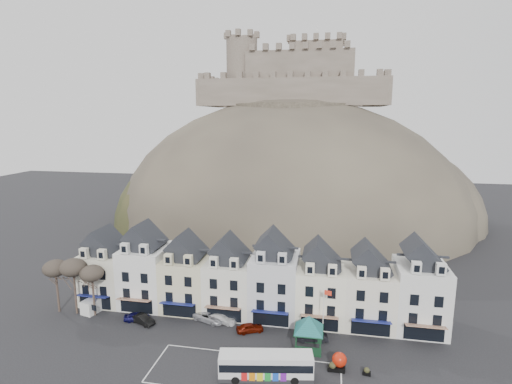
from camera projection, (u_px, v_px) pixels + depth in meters
ground at (225, 378)px, 45.47m from camera, size 300.00×300.00×0.00m
coach_bay_markings at (245, 373)px, 46.31m from camera, size 22.00×7.50×0.01m
townhouse_terrace at (253, 279)px, 59.86m from camera, size 54.40×9.35×11.80m
castle_hill at (294, 222)px, 111.77m from camera, size 100.00×76.00×68.00m
castle at (296, 76)px, 111.12m from camera, size 50.20×22.20×22.00m
tree_left_far at (55, 269)px, 59.60m from camera, size 3.61×3.61×8.24m
tree_left_mid at (73, 268)px, 58.99m from camera, size 3.78×3.78×8.64m
tree_left_near at (92, 274)px, 58.57m from camera, size 3.43×3.43×7.84m
bus at (266, 364)px, 45.19m from camera, size 10.89×4.23×3.00m
bus_shelter at (309, 323)px, 50.35m from camera, size 7.28×7.28×4.62m
red_buoy at (339, 361)px, 46.76m from camera, size 1.72×1.72×2.13m
flagpole at (324, 311)px, 52.35m from camera, size 1.03×0.36×7.35m
white_van at (96, 304)px, 61.19m from camera, size 2.94×4.78×2.03m
planter_west at (332, 367)px, 46.56m from camera, size 1.15×0.79×1.13m
planter_east at (367, 371)px, 45.87m from camera, size 0.98×0.65×0.93m
car_navy at (137, 317)px, 58.02m from camera, size 3.91×2.47×1.24m
car_black at (143, 319)px, 57.22m from camera, size 4.12×2.74×1.29m
car_silver at (209, 317)px, 57.95m from camera, size 5.29×3.70×1.36m
car_white at (222, 318)px, 57.62m from camera, size 4.71×2.69×1.28m
car_maroon at (250, 328)px, 54.98m from camera, size 4.04×2.92×1.28m
car_charcoal at (312, 336)px, 52.81m from camera, size 4.43×2.23×1.39m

